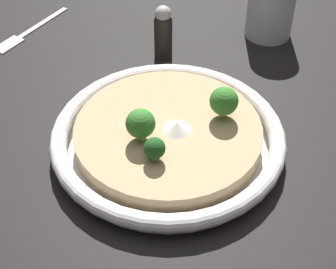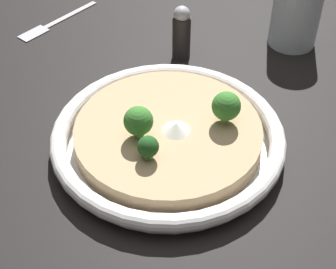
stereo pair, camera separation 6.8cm
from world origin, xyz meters
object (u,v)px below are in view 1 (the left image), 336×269
at_px(pepper_shaker, 163,32).
at_px(broccoli_front_right, 155,149).
at_px(risotto_bowl, 168,137).
at_px(broccoli_front_left, 140,124).
at_px(drinking_glass, 271,4).
at_px(broccoli_right, 224,101).
at_px(fork_utensil, 25,33).

bearing_deg(pepper_shaker, broccoli_front_right, -69.16).
height_order(risotto_bowl, pepper_shaker, pepper_shaker).
bearing_deg(broccoli_front_left, broccoli_front_right, -40.82).
bearing_deg(drinking_glass, broccoli_right, -88.42).
distance_m(broccoli_right, pepper_shaker, 0.21).
height_order(drinking_glass, pepper_shaker, drinking_glass).
bearing_deg(broccoli_front_left, risotto_bowl, 55.76).
distance_m(broccoli_front_right, drinking_glass, 0.39).
bearing_deg(drinking_glass, broccoli_front_left, -101.56).
bearing_deg(broccoli_right, drinking_glass, 91.58).
relative_size(risotto_bowl, fork_utensil, 1.80).
bearing_deg(risotto_bowl, drinking_glass, 81.14).
height_order(broccoli_front_left, pepper_shaker, pepper_shaker).
bearing_deg(pepper_shaker, risotto_bowl, -65.32).
distance_m(risotto_bowl, broccoli_front_right, 0.07).
distance_m(risotto_bowl, drinking_glass, 0.34).
bearing_deg(broccoli_front_left, drinking_glass, 78.44).
xyz_separation_m(fork_utensil, pepper_shaker, (0.25, 0.03, 0.04)).
relative_size(broccoli_front_left, fork_utensil, 0.26).
relative_size(broccoli_front_left, broccoli_right, 0.99).
distance_m(broccoli_right, fork_utensil, 0.42).
bearing_deg(drinking_glass, broccoli_front_right, -96.42).
bearing_deg(risotto_bowl, broccoli_right, 38.86).
relative_size(broccoli_front_left, pepper_shaker, 0.49).
height_order(risotto_bowl, broccoli_front_left, broccoli_front_left).
bearing_deg(broccoli_front_left, pepper_shaker, 106.25).
xyz_separation_m(broccoli_front_right, pepper_shaker, (-0.10, 0.26, -0.01)).
height_order(drinking_glass, fork_utensil, drinking_glass).
bearing_deg(broccoli_front_left, fork_utensil, 147.93).
relative_size(risotto_bowl, broccoli_right, 6.80).
relative_size(broccoli_right, pepper_shaker, 0.50).
bearing_deg(risotto_bowl, broccoli_front_left, -124.24).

